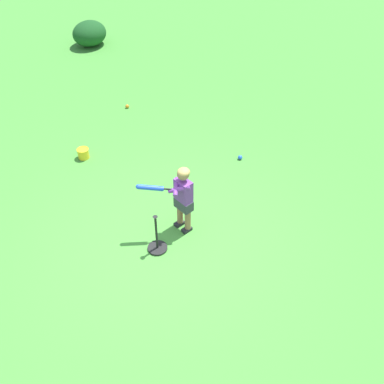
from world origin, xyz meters
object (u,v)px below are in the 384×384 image
play_ball_center_lawn (127,106)px  play_ball_behind_batter (177,193)px  play_ball_near_batter (240,157)px  toy_bucket (83,153)px  child_batter (181,194)px  batting_tee (157,244)px

play_ball_center_lawn → play_ball_behind_batter: 3.06m
play_ball_center_lawn → play_ball_behind_batter: bearing=-44.9°
play_ball_near_batter → toy_bucket: 2.81m
play_ball_center_lawn → toy_bucket: toy_bucket is taller
play_ball_center_lawn → play_ball_near_batter: size_ratio=0.98×
child_batter → toy_bucket: child_batter is taller
play_ball_center_lawn → play_ball_behind_batter: size_ratio=1.06×
child_batter → batting_tee: bearing=-105.5°
play_ball_center_lawn → play_ball_behind_batter: (2.17, -2.16, -0.00)m
play_ball_near_batter → play_ball_behind_batter: bearing=-114.8°
play_ball_near_batter → batting_tee: 2.54m
play_ball_near_batter → play_ball_behind_batter: 1.47m
play_ball_near_batter → toy_bucket: toy_bucket is taller
child_batter → play_ball_center_lawn: size_ratio=13.89×
child_batter → play_ball_center_lawn: 3.84m
play_ball_behind_batter → toy_bucket: size_ratio=0.34×
batting_tee → toy_bucket: size_ratio=2.87×
play_ball_behind_batter → toy_bucket: 2.00m
child_batter → play_ball_near_batter: child_batter is taller
toy_bucket → play_ball_behind_batter: bearing=-7.9°
child_batter → play_ball_behind_batter: child_batter is taller
child_batter → play_ball_center_lawn: child_batter is taller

